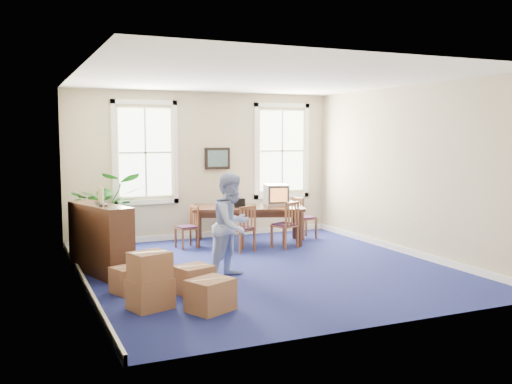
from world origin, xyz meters
name	(u,v)px	position (x,y,z in m)	size (l,w,h in m)	color
floor	(265,268)	(0.00, 0.00, 0.00)	(6.50, 6.50, 0.00)	navy
ceiling	(265,78)	(0.00, 0.00, 3.20)	(6.50, 6.50, 0.00)	white
wall_back	(204,165)	(0.00, 3.25, 1.60)	(6.50, 6.50, 0.00)	tan
wall_front	(380,193)	(0.00, -3.25, 1.60)	(6.50, 6.50, 0.00)	tan
wall_left	(79,180)	(-3.00, 0.00, 1.60)	(6.50, 6.50, 0.00)	tan
wall_right	(409,170)	(3.00, 0.00, 1.60)	(6.50, 6.50, 0.00)	tan
baseboard_back	(205,235)	(0.00, 3.22, 0.06)	(6.00, 0.04, 0.12)	white
baseboard_left	(85,283)	(-2.97, 0.00, 0.06)	(0.04, 6.50, 0.12)	white
baseboard_right	(406,251)	(2.97, 0.00, 0.06)	(0.04, 6.50, 0.12)	white
window_left	(145,153)	(-1.30, 3.23, 1.90)	(1.40, 0.12, 2.20)	white
window_right	(282,151)	(1.90, 3.23, 1.90)	(1.40, 0.12, 2.20)	white
wall_picture	(217,158)	(0.30, 3.20, 1.75)	(0.58, 0.06, 0.48)	black
conference_table	(248,225)	(0.63, 2.23, 0.39)	(2.28, 1.04, 0.78)	#492919
crt_tv	(276,194)	(1.31, 2.29, 0.99)	(0.47, 0.52, 0.43)	#B7B7BC
game_console	(290,203)	(1.62, 2.23, 0.81)	(0.18, 0.23, 0.06)	white
equipment_bag	(236,203)	(0.37, 2.29, 0.86)	(0.34, 0.22, 0.17)	black
chair_near_left	(242,228)	(0.17, 1.46, 0.45)	(0.41, 0.41, 0.91)	brown
chair_near_right	(285,225)	(1.10, 1.46, 0.47)	(0.42, 0.42, 0.94)	brown
chair_end_left	(186,227)	(-0.72, 2.23, 0.42)	(0.38, 0.38, 0.85)	brown
chair_end_right	(305,218)	(1.98, 2.23, 0.46)	(0.41, 0.41, 0.91)	brown
man	(232,225)	(-0.72, -0.33, 0.83)	(0.81, 0.63, 1.67)	#93A7DD
credenza	(101,238)	(-2.62, 0.71, 0.60)	(0.43, 1.52, 1.19)	#492919
brochure_rack	(101,192)	(-2.60, 0.71, 1.35)	(0.12, 0.70, 0.31)	#99999E
potted_plant	(109,211)	(-2.17, 2.66, 0.78)	(1.40, 1.22, 1.56)	#195416
cardboard_boxes	(163,276)	(-2.12, -1.39, 0.40)	(1.39, 1.39, 0.79)	#91603F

